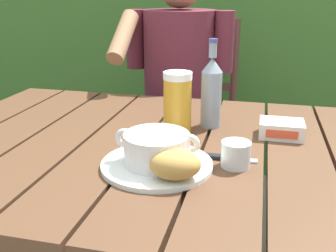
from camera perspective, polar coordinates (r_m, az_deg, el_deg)
dining_table at (r=1.11m, az=0.76°, el=-6.55°), size 1.48×0.96×0.73m
chair_near_diner at (r=2.03m, az=2.49°, el=0.73°), size 0.49×0.47×0.99m
person_eating at (r=1.78m, az=1.27°, el=6.43°), size 0.48×0.47×1.26m
serving_plate at (r=0.94m, az=-1.62°, el=-5.64°), size 0.27×0.27×0.01m
soup_bowl at (r=0.92m, az=-1.64°, el=-3.15°), size 0.21×0.16×0.08m
bread_roll at (r=0.85m, az=1.06°, el=-5.63°), size 0.13×0.11×0.07m
beer_glass at (r=1.14m, az=1.39°, el=3.47°), size 0.08×0.08×0.18m
beer_bottle at (r=1.19m, az=6.34°, el=5.08°), size 0.06×0.06×0.27m
water_glass_small at (r=0.95m, az=9.85°, el=-4.08°), size 0.07×0.07×0.06m
butter_tub at (r=1.17m, az=16.20°, el=-0.41°), size 0.12×0.10×0.05m
table_knife at (r=0.99m, az=7.79°, el=-4.59°), size 0.15×0.02×0.01m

